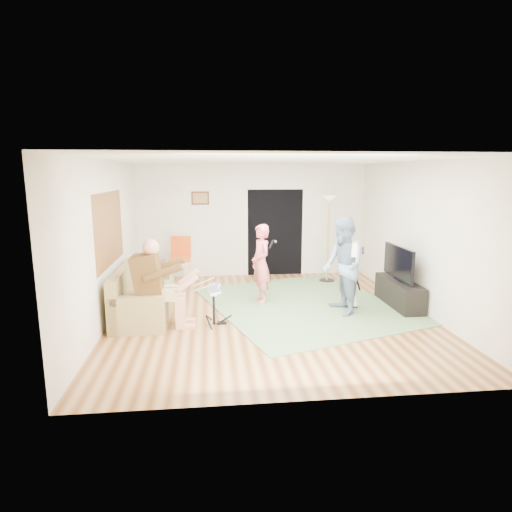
{
  "coord_description": "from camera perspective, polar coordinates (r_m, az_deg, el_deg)",
  "views": [
    {
      "loc": [
        -1.04,
        -7.26,
        2.49
      ],
      "look_at": [
        -0.22,
        0.3,
        1.01
      ],
      "focal_mm": 30.0,
      "sensor_mm": 36.0,
      "label": 1
    }
  ],
  "objects": [
    {
      "name": "dining_chair",
      "position": [
        9.69,
        -10.2,
        -1.65
      ],
      "size": [
        0.55,
        0.57,
        1.1
      ],
      "rotation": [
        0.0,
        0.0,
        -0.2
      ],
      "color": "beige",
      "rests_on": "floor"
    },
    {
      "name": "window_blinds",
      "position": [
        7.71,
        -18.97,
        3.44
      ],
      "size": [
        0.0,
        2.05,
        2.05
      ],
      "primitive_type": "plane",
      "rotation": [
        1.57,
        0.0,
        1.57
      ],
      "color": "brown",
      "rests_on": "walls"
    },
    {
      "name": "guitar_spare",
      "position": [
        8.23,
        12.72,
        -5.3
      ],
      "size": [
        0.27,
        0.24,
        0.74
      ],
      "color": "black",
      "rests_on": "floor"
    },
    {
      "name": "singer",
      "position": [
        8.25,
        0.65,
        -1.04
      ],
      "size": [
        0.5,
        0.63,
        1.53
      ],
      "primitive_type": "imported",
      "rotation": [
        0.0,
        0.0,
        -1.31
      ],
      "color": "#E5636D",
      "rests_on": "floor"
    },
    {
      "name": "ceiling",
      "position": [
        7.34,
        1.97,
        12.67
      ],
      "size": [
        6.0,
        6.0,
        0.0
      ],
      "primitive_type": "plane",
      "rotation": [
        3.14,
        0.0,
        0.0
      ],
      "color": "white",
      "rests_on": "walls"
    },
    {
      "name": "torchiere_lamp",
      "position": [
        9.9,
        9.66,
        4.32
      ],
      "size": [
        0.35,
        0.35,
        1.98
      ],
      "color": "black",
      "rests_on": "floor"
    },
    {
      "name": "tv_cabinet",
      "position": [
        8.56,
        18.53,
        -4.72
      ],
      "size": [
        0.4,
        1.4,
        0.5
      ],
      "primitive_type": "cube",
      "color": "black",
      "rests_on": "floor"
    },
    {
      "name": "television",
      "position": [
        8.4,
        18.47,
        -0.8
      ],
      "size": [
        0.06,
        1.16,
        0.6
      ],
      "primitive_type": "cube",
      "color": "black",
      "rests_on": "tv_cabinet"
    },
    {
      "name": "area_rug",
      "position": [
        8.29,
        6.39,
        -6.44
      ],
      "size": [
        4.28,
        4.65,
        0.02
      ],
      "primitive_type": "cube",
      "rotation": [
        0.0,
        0.0,
        0.31
      ],
      "color": "#547547",
      "rests_on": "floor"
    },
    {
      "name": "floor",
      "position": [
        7.75,
        1.84,
        -7.71
      ],
      "size": [
        6.0,
        6.0,
        0.0
      ],
      "primitive_type": "plane",
      "color": "brown",
      "rests_on": "ground"
    },
    {
      "name": "doorway",
      "position": [
        10.47,
        2.57,
        3.13
      ],
      "size": [
        2.1,
        0.0,
        2.1
      ],
      "primitive_type": "plane",
      "rotation": [
        1.57,
        0.0,
        0.0
      ],
      "color": "black",
      "rests_on": "walls"
    },
    {
      "name": "walls",
      "position": [
        7.42,
        1.9,
        2.2
      ],
      "size": [
        5.5,
        6.0,
        2.7
      ],
      "primitive_type": null,
      "color": "beige",
      "rests_on": "floor"
    },
    {
      "name": "picture_frame",
      "position": [
        10.27,
        -7.45,
        7.66
      ],
      "size": [
        0.42,
        0.03,
        0.32
      ],
      "primitive_type": "cube",
      "color": "#3F2314",
      "rests_on": "walls"
    },
    {
      "name": "sofa",
      "position": [
        7.9,
        -15.17,
        -5.55
      ],
      "size": [
        0.87,
        2.12,
        0.86
      ],
      "color": "#957F4A",
      "rests_on": "floor"
    },
    {
      "name": "guitar_held",
      "position": [
        7.69,
        13.03,
        0.93
      ],
      "size": [
        0.32,
        0.6,
        0.26
      ],
      "primitive_type": null,
      "rotation": [
        0.0,
        0.0,
        -0.36
      ],
      "color": "white",
      "rests_on": "guitarist"
    },
    {
      "name": "drum_kit",
      "position": [
        7.18,
        -5.64,
        -6.9
      ],
      "size": [
        0.35,
        0.63,
        0.65
      ],
      "color": "black",
      "rests_on": "floor"
    },
    {
      "name": "drummer",
      "position": [
        7.15,
        -12.61,
        -4.85
      ],
      "size": [
        0.95,
        0.53,
        1.45
      ],
      "color": "#573A18",
      "rests_on": "sofa"
    },
    {
      "name": "microphone",
      "position": [
        8.2,
        2.05,
        1.57
      ],
      "size": [
        0.06,
        0.06,
        0.24
      ],
      "primitive_type": null,
      "color": "black",
      "rests_on": "singer"
    },
    {
      "name": "guitarist",
      "position": [
        7.69,
        11.52,
        -1.38
      ],
      "size": [
        0.72,
        0.89,
        1.73
      ],
      "primitive_type": "imported",
      "rotation": [
        0.0,
        0.0,
        -1.49
      ],
      "color": "slate",
      "rests_on": "floor"
    }
  ]
}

